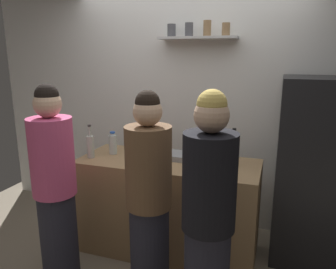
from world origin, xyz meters
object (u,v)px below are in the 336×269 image
object	(u,v)px
wine_bottle_pale_glass	(90,146)
refrigerator	(315,172)
person_brown_jacket	(149,202)
water_bottle_plastic	(113,144)
person_blonde	(208,222)
wine_bottle_green_glass	(233,151)
utensil_holder	(207,152)
baking_pan	(173,155)
person_pink_top	(55,189)

from	to	relation	value
wine_bottle_pale_glass	refrigerator	bearing A→B (deg)	13.39
wine_bottle_pale_glass	person_brown_jacket	xyz separation A→B (m)	(0.80, -0.50, -0.22)
water_bottle_plastic	person_brown_jacket	distance (m)	0.97
person_brown_jacket	person_blonde	xyz separation A→B (m)	(0.49, -0.20, 0.02)
wine_bottle_green_glass	water_bottle_plastic	size ratio (longest dim) A/B	1.49
wine_bottle_green_glass	person_brown_jacket	size ratio (longest dim) A/B	0.21
refrigerator	person_blonde	size ratio (longest dim) A/B	1.00
utensil_holder	person_brown_jacket	xyz separation A→B (m)	(-0.25, -0.85, -0.16)
utensil_holder	person_blonde	bearing A→B (deg)	-77.34
wine_bottle_pale_glass	baking_pan	bearing A→B (deg)	18.05
refrigerator	person_pink_top	bearing A→B (deg)	-152.25
utensil_holder	person_pink_top	size ratio (longest dim) A/B	0.13
person_pink_top	wine_bottle_pale_glass	bearing A→B (deg)	65.87
baking_pan	person_pink_top	world-z (taller)	person_pink_top
baking_pan	wine_bottle_pale_glass	world-z (taller)	wine_bottle_pale_glass
wine_bottle_green_glass	person_pink_top	size ratio (longest dim) A/B	0.20
water_bottle_plastic	person_pink_top	xyz separation A→B (m)	(-0.12, -0.75, -0.19)
wine_bottle_green_glass	water_bottle_plastic	distance (m)	1.17
wine_bottle_green_glass	water_bottle_plastic	xyz separation A→B (m)	(-1.16, -0.04, -0.03)
water_bottle_plastic	person_blonde	xyz separation A→B (m)	(1.15, -0.89, -0.18)
refrigerator	person_brown_jacket	distance (m)	1.56
baking_pan	utensil_holder	bearing A→B (deg)	19.38
refrigerator	person_blonde	world-z (taller)	refrigerator
wine_bottle_pale_glass	person_brown_jacket	size ratio (longest dim) A/B	0.20
refrigerator	wine_bottle_pale_glass	size ratio (longest dim) A/B	5.27
refrigerator	person_brown_jacket	xyz separation A→B (m)	(-1.21, -0.98, -0.04)
baking_pan	wine_bottle_green_glass	size ratio (longest dim) A/B	1.02
baking_pan	person_pink_top	distance (m)	1.09
baking_pan	utensil_holder	distance (m)	0.33
utensil_holder	wine_bottle_pale_glass	bearing A→B (deg)	-161.56
wine_bottle_pale_glass	water_bottle_plastic	size ratio (longest dim) A/B	1.42
wine_bottle_pale_glass	person_pink_top	distance (m)	0.61
wine_bottle_pale_glass	person_brown_jacket	bearing A→B (deg)	-32.31
baking_pan	water_bottle_plastic	xyz separation A→B (m)	(-0.60, -0.06, 0.08)
refrigerator	person_brown_jacket	bearing A→B (deg)	-140.89
refrigerator	person_brown_jacket	world-z (taller)	refrigerator
utensil_holder	person_brown_jacket	bearing A→B (deg)	-106.37
refrigerator	utensil_holder	distance (m)	0.97
utensil_holder	person_pink_top	bearing A→B (deg)	-138.34
wine_bottle_green_glass	person_brown_jacket	xyz separation A→B (m)	(-0.51, -0.72, -0.23)
water_bottle_plastic	person_brown_jacket	xyz separation A→B (m)	(0.66, -0.68, -0.21)
wine_bottle_green_glass	person_pink_top	world-z (taller)	person_pink_top
utensil_holder	wine_bottle_green_glass	xyz separation A→B (m)	(0.26, -0.13, 0.07)
wine_bottle_pale_glass	person_pink_top	bearing A→B (deg)	-88.35
wine_bottle_pale_glass	person_blonde	xyz separation A→B (m)	(1.29, -0.71, -0.20)
baking_pan	wine_bottle_green_glass	xyz separation A→B (m)	(0.56, -0.02, 0.10)
wine_bottle_green_glass	person_blonde	xyz separation A→B (m)	(-0.02, -0.93, -0.21)
wine_bottle_green_glass	wine_bottle_pale_glass	distance (m)	1.32
baking_pan	person_blonde	distance (m)	1.10
refrigerator	wine_bottle_pale_glass	distance (m)	2.07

